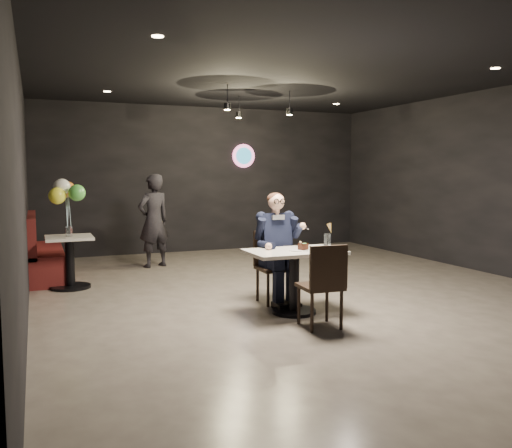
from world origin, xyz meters
name	(u,v)px	position (x,y,z in m)	size (l,w,h in m)	color
floor	(306,294)	(0.00, 0.00, 0.00)	(9.00, 9.00, 0.00)	gray
wall_sign	(244,156)	(0.80, 4.47, 2.00)	(0.50, 0.06, 0.50)	pink
pendant_lights	(252,98)	(0.00, 2.00, 2.88)	(1.40, 1.20, 0.36)	black
main_table	(294,282)	(-0.59, -0.82, 0.38)	(1.10, 0.70, 0.75)	white
chair_far	(275,267)	(-0.59, -0.27, 0.46)	(0.42, 0.46, 0.92)	black
chair_near	(320,285)	(-0.59, -1.44, 0.46)	(0.42, 0.46, 0.92)	black
seated_man	(275,247)	(-0.59, -0.27, 0.72)	(0.60, 0.80, 1.44)	black
dessert_plate	(298,250)	(-0.58, -0.89, 0.76)	(0.21, 0.21, 0.01)	white
cake_slice	(303,247)	(-0.51, -0.89, 0.80)	(0.10, 0.08, 0.07)	black
mint_leaf	(304,243)	(-0.52, -0.94, 0.84)	(0.05, 0.04, 0.01)	#2C883E
sundae_glass	(327,241)	(-0.19, -0.89, 0.84)	(0.08, 0.08, 0.18)	silver
wafer_cone	(330,228)	(-0.14, -0.86, 0.99)	(0.06, 0.06, 0.12)	tan
booth_bench	(46,246)	(-3.25, 2.62, 0.50)	(0.50, 2.01, 1.00)	#490F13
side_table	(70,260)	(-2.95, 1.62, 0.40)	(0.64, 0.64, 0.80)	white
balloon_vase	(69,231)	(-2.95, 1.62, 0.82)	(0.10, 0.10, 0.14)	silver
balloon_bunch	(68,201)	(-2.95, 1.62, 1.25)	(0.43, 0.43, 0.71)	#FFFD35
passerby	(154,221)	(-1.48, 2.91, 0.81)	(0.59, 0.39, 1.63)	black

